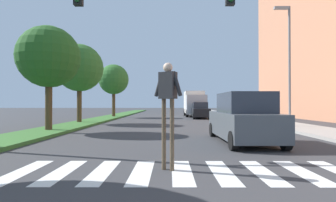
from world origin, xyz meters
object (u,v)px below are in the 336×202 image
tree_distant (114,80)px  pedestrian_performer (168,98)px  traffic_light_gantry (77,16)px  sedan_midblock (200,111)px  street_lamp_right (288,55)px  tree_far (79,68)px  tree_mid (49,57)px  suv_crossing (243,119)px  truck_box_delivery (194,103)px

tree_distant → pedestrian_performer: tree_distant is taller
traffic_light_gantry → sedan_midblock: (6.22, 19.41, -3.57)m
street_lamp_right → tree_far: bearing=165.5°
tree_far → tree_distant: tree_far is taller
tree_mid → tree_distant: (0.26, 15.14, 0.20)m
suv_crossing → truck_box_delivery: (0.15, 21.96, 0.70)m
tree_mid → suv_crossing: (9.44, -3.63, -3.12)m
tree_distant → sedan_midblock: size_ratio=1.27×
sedan_midblock → suv_crossing: bearing=-91.1°
tree_distant → traffic_light_gantry: traffic_light_gantry is taller
tree_far → traffic_light_gantry: bearing=-71.2°
tree_mid → sedan_midblock: size_ratio=1.22×
tree_distant → pedestrian_performer: (6.21, -23.12, -2.59)m
pedestrian_performer → traffic_light_gantry: bearing=141.9°
suv_crossing → pedestrian_performer: bearing=-124.3°
suv_crossing → street_lamp_right: bearing=53.0°
traffic_light_gantry → pedestrian_performer: (2.93, -2.30, -2.70)m
traffic_light_gantry → street_lamp_right: 13.11m
sedan_midblock → traffic_light_gantry: bearing=-107.8°
sedan_midblock → truck_box_delivery: bearing=92.2°
truck_box_delivery → traffic_light_gantry: bearing=-104.1°
tree_mid → street_lamp_right: (13.93, 2.33, 0.55)m
tree_mid → suv_crossing: 10.58m
tree_far → pedestrian_performer: size_ratio=2.40×
tree_mid → street_lamp_right: 14.13m
tree_far → pedestrian_performer: bearing=-63.8°
tree_mid → pedestrian_performer: tree_mid is taller
tree_far → truck_box_delivery: bearing=50.8°
suv_crossing → sedan_midblock: (0.33, 17.36, -0.14)m
tree_mid → sedan_midblock: (9.77, 13.73, -3.25)m
tree_mid → truck_box_delivery: bearing=62.4°
street_lamp_right → suv_crossing: bearing=-127.0°
suv_crossing → truck_box_delivery: bearing=89.6°
traffic_light_gantry → sedan_midblock: 20.69m
tree_mid → traffic_light_gantry: bearing=-58.0°
traffic_light_gantry → pedestrian_performer: bearing=-38.1°
suv_crossing → truck_box_delivery: 21.97m
street_lamp_right → tree_mid: bearing=-170.5°
tree_far → street_lamp_right: street_lamp_right is taller
street_lamp_right → traffic_light_gantry: bearing=-142.4°
tree_distant → street_lamp_right: 18.74m
pedestrian_performer → truck_box_delivery: 26.50m
tree_far → tree_distant: (0.70, 9.11, -0.04)m
tree_far → sedan_midblock: (10.21, 7.69, -3.50)m
tree_mid → tree_distant: tree_distant is taller
tree_distant → truck_box_delivery: tree_distant is taller
tree_far → street_lamp_right: 14.84m
tree_mid → tree_far: tree_far is taller
tree_mid → traffic_light_gantry: (3.55, -5.68, 0.32)m
pedestrian_performer → truck_box_delivery: bearing=83.2°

